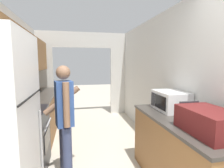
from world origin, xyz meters
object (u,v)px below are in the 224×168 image
at_px(person, 65,122).
at_px(microwave, 170,101).
at_px(knife, 26,102).
at_px(suitcase, 209,121).
at_px(range_oven, 25,140).

height_order(person, microwave, person).
relative_size(person, knife, 5.67).
bearing_deg(microwave, suitcase, -96.01).
distance_m(suitcase, microwave, 0.85).
bearing_deg(person, range_oven, 43.96).
relative_size(suitcase, knife, 2.21).
height_order(microwave, knife, microwave).
height_order(person, suitcase, person).
relative_size(microwave, knife, 1.88).
height_order(person, knife, person).
xyz_separation_m(microwave, knife, (-2.18, 0.99, -0.13)).
xyz_separation_m(range_oven, knife, (-0.09, 0.56, 0.46)).
bearing_deg(suitcase, microwave, 83.99).
bearing_deg(knife, range_oven, -41.27).
bearing_deg(microwave, range_oven, 168.39).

